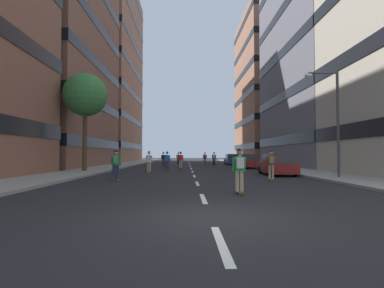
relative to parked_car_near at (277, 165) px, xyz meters
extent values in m
plane|color=black|center=(-6.07, 11.10, -0.70)|extent=(150.03, 150.03, 0.00)
cube|color=gray|center=(-15.18, 14.22, -0.63)|extent=(3.69, 68.76, 0.14)
cube|color=gray|center=(3.05, 14.22, -0.63)|extent=(3.69, 68.76, 0.14)
cube|color=silver|center=(-6.07, -15.91, -0.70)|extent=(0.16, 2.20, 0.01)
cube|color=silver|center=(-6.07, -10.91, -0.70)|extent=(0.16, 2.20, 0.01)
cube|color=silver|center=(-6.07, -5.91, -0.70)|extent=(0.16, 2.20, 0.01)
cube|color=silver|center=(-6.07, -0.91, -0.70)|extent=(0.16, 2.20, 0.01)
cube|color=silver|center=(-6.07, 4.09, -0.70)|extent=(0.16, 2.20, 0.01)
cube|color=silver|center=(-6.07, 9.09, -0.70)|extent=(0.16, 2.20, 0.01)
cube|color=silver|center=(-6.07, 14.09, -0.70)|extent=(0.16, 2.20, 0.01)
cube|color=silver|center=(-6.07, 19.09, -0.70)|extent=(0.16, 2.20, 0.01)
cube|color=silver|center=(-6.07, 24.09, -0.70)|extent=(0.16, 2.20, 0.01)
cube|color=silver|center=(-6.07, 29.09, -0.70)|extent=(0.16, 2.20, 0.01)
cube|color=silver|center=(-6.07, 34.09, -0.70)|extent=(0.16, 2.20, 0.01)
cube|color=silver|center=(-6.07, 39.09, -0.70)|extent=(0.16, 2.20, 0.01)
cube|color=brown|center=(-23.96, 13.66, 13.27)|extent=(13.86, 19.01, 27.93)
cube|color=black|center=(-23.96, 13.66, 2.09)|extent=(13.98, 19.13, 1.10)
cube|color=black|center=(-23.96, 13.66, 6.75)|extent=(13.98, 19.13, 1.10)
cube|color=black|center=(-23.96, 13.66, 11.40)|extent=(13.98, 19.13, 1.10)
cube|color=black|center=(-23.96, 13.66, 16.06)|extent=(13.98, 19.13, 1.10)
cube|color=#9E6B51|center=(-23.96, 36.28, 17.27)|extent=(13.86, 22.54, 35.94)
cube|color=black|center=(-23.96, 36.28, 2.38)|extent=(13.98, 22.66, 1.10)
cube|color=black|center=(-23.96, 36.28, 7.51)|extent=(13.98, 22.66, 1.10)
cube|color=black|center=(-23.96, 36.28, 12.65)|extent=(13.98, 22.66, 1.10)
cube|color=black|center=(-23.96, 36.28, 17.78)|extent=(13.98, 22.66, 1.10)
cube|color=black|center=(-23.96, 36.28, 22.92)|extent=(13.98, 22.66, 1.10)
cube|color=black|center=(-23.96, 36.28, 28.05)|extent=(13.98, 22.66, 1.10)
cube|color=slate|center=(11.82, 13.66, 12.41)|extent=(13.86, 18.91, 26.22)
cube|color=black|center=(11.82, 13.66, 2.45)|extent=(13.98, 19.03, 1.10)
cube|color=black|center=(11.82, 13.66, 7.69)|extent=(13.98, 19.03, 1.10)
cube|color=black|center=(11.82, 13.66, 12.94)|extent=(13.98, 19.03, 1.10)
cube|color=black|center=(11.82, 13.66, 18.18)|extent=(13.98, 19.03, 1.10)
cube|color=#9E6B51|center=(11.82, 36.28, 14.08)|extent=(13.86, 19.24, 29.55)
cube|color=black|center=(11.82, 36.28, 2.26)|extent=(13.98, 19.36, 1.10)
cube|color=black|center=(11.82, 36.28, 7.18)|extent=(13.98, 19.36, 1.10)
cube|color=black|center=(11.82, 36.28, 12.11)|extent=(13.98, 19.36, 1.10)
cube|color=black|center=(11.82, 36.28, 17.03)|extent=(13.98, 19.36, 1.10)
cube|color=black|center=(11.82, 36.28, 21.96)|extent=(13.98, 19.36, 1.10)
cube|color=black|center=(11.82, 36.28, 26.88)|extent=(13.98, 19.36, 1.10)
cube|color=maroon|center=(0.00, 0.04, -0.17)|extent=(1.80, 4.40, 0.70)
cube|color=#2D3338|center=(0.00, -0.11, 0.50)|extent=(1.60, 2.10, 0.64)
cylinder|color=black|center=(-0.80, 1.49, -0.38)|extent=(0.22, 0.64, 0.64)
cylinder|color=black|center=(0.80, 1.49, -0.38)|extent=(0.22, 0.64, 0.64)
cylinder|color=black|center=(-0.80, -1.41, -0.38)|extent=(0.22, 0.64, 0.64)
cylinder|color=black|center=(0.80, -1.41, -0.38)|extent=(0.22, 0.64, 0.64)
cube|color=navy|center=(0.00, 20.04, -0.17)|extent=(1.80, 4.40, 0.70)
cube|color=#2D3338|center=(0.00, 19.89, 0.50)|extent=(1.60, 2.10, 0.64)
cylinder|color=black|center=(-0.80, 21.49, -0.38)|extent=(0.22, 0.64, 0.64)
cylinder|color=black|center=(0.80, 21.49, -0.38)|extent=(0.22, 0.64, 0.64)
cylinder|color=black|center=(-0.80, 18.59, -0.38)|extent=(0.22, 0.64, 0.64)
cylinder|color=black|center=(0.80, 18.59, -0.38)|extent=(0.22, 0.64, 0.64)
cube|color=maroon|center=(0.00, 10.22, -0.17)|extent=(1.80, 4.40, 0.70)
cube|color=#2D3338|center=(0.00, 10.07, 0.50)|extent=(1.60, 2.10, 0.64)
cylinder|color=black|center=(-0.80, 11.67, -0.38)|extent=(0.22, 0.64, 0.64)
cylinder|color=black|center=(0.80, 11.67, -0.38)|extent=(0.22, 0.64, 0.64)
cylinder|color=black|center=(-0.80, 8.77, -0.38)|extent=(0.22, 0.64, 0.64)
cylinder|color=black|center=(0.80, 8.77, -0.38)|extent=(0.22, 0.64, 0.64)
cylinder|color=#4C3823|center=(-15.18, 3.40, 2.01)|extent=(0.36, 0.36, 5.14)
sphere|color=#387A3D|center=(-15.18, 3.40, 5.85)|extent=(3.64, 3.64, 3.64)
cylinder|color=#3F3F44|center=(2.68, -3.61, 2.69)|extent=(0.16, 0.16, 6.50)
cylinder|color=#3F3F44|center=(1.78, -3.61, 5.84)|extent=(1.80, 0.10, 0.10)
ellipsoid|color=silver|center=(0.88, -3.61, 5.69)|extent=(0.50, 0.30, 0.24)
cube|color=brown|center=(-4.59, -9.81, -0.62)|extent=(0.21, 0.90, 0.02)
cylinder|color=#D8BF4C|center=(-4.60, -9.49, -0.66)|extent=(0.18, 0.07, 0.07)
cylinder|color=#D8BF4C|center=(-4.59, -10.13, -0.66)|extent=(0.18, 0.07, 0.07)
cylinder|color=tan|center=(-4.68, -9.81, -0.21)|extent=(0.14, 0.14, 0.80)
cylinder|color=tan|center=(-4.50, -9.81, -0.21)|extent=(0.14, 0.14, 0.80)
cube|color=green|center=(-4.59, -9.81, 0.47)|extent=(0.32, 0.21, 0.55)
cylinder|color=green|center=(-4.81, -9.77, 0.44)|extent=(0.09, 0.23, 0.55)
cylinder|color=green|center=(-4.37, -9.76, 0.44)|extent=(0.09, 0.23, 0.55)
sphere|color=#997051|center=(-4.59, -9.79, 0.92)|extent=(0.22, 0.22, 0.22)
sphere|color=black|center=(-4.59, -9.79, 0.97)|extent=(0.21, 0.21, 0.21)
cube|color=beige|center=(-4.59, -9.99, 0.50)|extent=(0.26, 0.16, 0.40)
cube|color=brown|center=(-7.66, 18.31, -0.62)|extent=(0.20, 0.90, 0.02)
cylinder|color=#D8BF4C|center=(-7.66, 18.63, -0.66)|extent=(0.18, 0.07, 0.07)
cylinder|color=#D8BF4C|center=(-7.66, 17.99, -0.66)|extent=(0.18, 0.07, 0.07)
cylinder|color=black|center=(-7.75, 18.31, -0.21)|extent=(0.14, 0.14, 0.80)
cylinder|color=black|center=(-7.57, 18.31, -0.21)|extent=(0.14, 0.14, 0.80)
cube|color=blue|center=(-7.66, 18.31, 0.47)|extent=(0.32, 0.20, 0.55)
cylinder|color=blue|center=(-7.88, 18.36, 0.44)|extent=(0.09, 0.23, 0.55)
cylinder|color=blue|center=(-7.44, 18.36, 0.44)|extent=(0.09, 0.23, 0.55)
sphere|color=tan|center=(-7.66, 18.33, 0.92)|extent=(0.22, 0.22, 0.22)
sphere|color=black|center=(-7.66, 18.33, 0.97)|extent=(0.21, 0.21, 0.21)
cube|color=brown|center=(-11.26, -2.21, -0.62)|extent=(0.30, 0.92, 0.02)
cylinder|color=#D8BF4C|center=(-11.29, -1.90, -0.66)|extent=(0.19, 0.09, 0.07)
cylinder|color=#D8BF4C|center=(-11.22, -2.53, -0.66)|extent=(0.19, 0.09, 0.07)
cylinder|color=#2D334C|center=(-11.35, -2.22, -0.21)|extent=(0.15, 0.15, 0.80)
cylinder|color=#2D334C|center=(-11.17, -2.20, -0.21)|extent=(0.15, 0.15, 0.80)
cube|color=blue|center=(-11.26, -2.21, 0.47)|extent=(0.34, 0.23, 0.55)
cylinder|color=blue|center=(-11.48, -2.19, 0.44)|extent=(0.12, 0.24, 0.55)
cylinder|color=blue|center=(-11.04, -2.14, 0.44)|extent=(0.12, 0.24, 0.55)
sphere|color=#997051|center=(-11.26, -2.19, 0.92)|extent=(0.22, 0.22, 0.22)
sphere|color=black|center=(-11.26, -2.19, 0.97)|extent=(0.21, 0.21, 0.21)
cube|color=#A52626|center=(-11.24, -2.39, 0.50)|extent=(0.28, 0.19, 0.40)
cube|color=brown|center=(-7.17, 8.18, -0.62)|extent=(0.26, 0.91, 0.02)
cylinder|color=#D8BF4C|center=(-7.15, 8.49, -0.66)|extent=(0.18, 0.08, 0.07)
cylinder|color=#D8BF4C|center=(-7.20, 7.86, -0.66)|extent=(0.18, 0.08, 0.07)
cylinder|color=tan|center=(-7.26, 8.18, -0.21)|extent=(0.15, 0.15, 0.80)
cylinder|color=tan|center=(-7.08, 8.17, -0.21)|extent=(0.15, 0.15, 0.80)
cube|color=red|center=(-7.17, 8.18, 0.47)|extent=(0.33, 0.22, 0.55)
cylinder|color=red|center=(-7.39, 8.24, 0.44)|extent=(0.11, 0.24, 0.55)
cylinder|color=red|center=(-6.95, 8.21, 0.44)|extent=(0.11, 0.24, 0.55)
sphere|color=#997051|center=(-7.17, 8.20, 0.92)|extent=(0.22, 0.22, 0.22)
sphere|color=black|center=(-7.17, 8.20, 0.97)|extent=(0.21, 0.21, 0.21)
cube|color=brown|center=(-1.68, -4.25, -0.62)|extent=(0.31, 0.92, 0.02)
cylinder|color=#D8BF4C|center=(-1.64, -3.93, -0.66)|extent=(0.19, 0.09, 0.07)
cylinder|color=#D8BF4C|center=(-1.72, -4.57, -0.66)|extent=(0.19, 0.09, 0.07)
cylinder|color=tan|center=(-1.77, -4.24, -0.21)|extent=(0.16, 0.16, 0.80)
cylinder|color=tan|center=(-1.59, -4.26, -0.21)|extent=(0.16, 0.16, 0.80)
cube|color=red|center=(-1.68, -4.25, 0.47)|extent=(0.34, 0.24, 0.55)
cylinder|color=red|center=(-1.89, -4.17, 0.44)|extent=(0.12, 0.24, 0.55)
cylinder|color=red|center=(-1.45, -4.23, 0.44)|extent=(0.12, 0.24, 0.55)
sphere|color=tan|center=(-1.68, -4.23, 0.92)|extent=(0.22, 0.22, 0.22)
sphere|color=black|center=(-1.68, -4.23, 0.97)|extent=(0.21, 0.21, 0.21)
cube|color=#4C8C4C|center=(-1.70, -4.43, 0.50)|extent=(0.28, 0.19, 0.40)
cube|color=brown|center=(-9.26, 12.38, -0.62)|extent=(0.38, 0.92, 0.02)
cylinder|color=#D8BF4C|center=(-9.19, 12.69, -0.66)|extent=(0.19, 0.11, 0.07)
cylinder|color=#D8BF4C|center=(-9.32, 12.06, -0.66)|extent=(0.19, 0.11, 0.07)
cylinder|color=#2D334C|center=(-9.35, 12.39, -0.21)|extent=(0.17, 0.17, 0.80)
cylinder|color=#2D334C|center=(-9.17, 12.36, -0.21)|extent=(0.17, 0.17, 0.80)
cube|color=green|center=(-9.26, 12.38, 0.47)|extent=(0.35, 0.26, 0.55)
cylinder|color=green|center=(-9.46, 12.47, 0.44)|extent=(0.14, 0.24, 0.55)
cylinder|color=green|center=(-9.03, 12.38, 0.44)|extent=(0.14, 0.24, 0.55)
sphere|color=beige|center=(-9.25, 12.40, 0.92)|extent=(0.22, 0.22, 0.22)
sphere|color=black|center=(-9.25, 12.40, 0.97)|extent=(0.21, 0.21, 0.21)
cube|color=black|center=(-9.30, 12.20, 0.50)|extent=(0.29, 0.21, 0.40)
cube|color=brown|center=(-3.95, 19.34, -0.62)|extent=(0.25, 0.91, 0.02)
cylinder|color=#D8BF4C|center=(-3.97, 19.66, -0.66)|extent=(0.18, 0.08, 0.07)
cylinder|color=#D8BF4C|center=(-3.94, 19.02, -0.66)|extent=(0.18, 0.08, 0.07)
cylinder|color=#594C47|center=(-4.04, 19.33, -0.21)|extent=(0.15, 0.15, 0.80)
cylinder|color=#594C47|center=(-3.86, 19.34, -0.21)|extent=(0.15, 0.15, 0.80)
cube|color=red|center=(-3.95, 19.34, 0.47)|extent=(0.33, 0.22, 0.55)
cylinder|color=red|center=(-4.18, 19.38, 0.44)|extent=(0.10, 0.23, 0.55)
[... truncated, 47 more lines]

